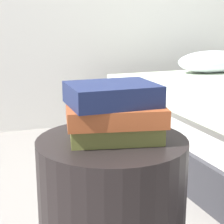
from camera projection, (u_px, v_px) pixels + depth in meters
book_olive at (115, 130)px, 1.07m from camera, size 0.28×0.22×0.05m
book_rust at (115, 113)px, 1.04m from camera, size 0.29×0.24×0.05m
book_navy at (112, 94)px, 1.03m from camera, size 0.24×0.19×0.06m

